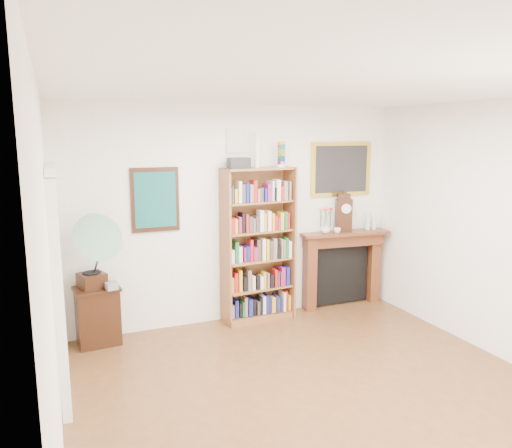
{
  "coord_description": "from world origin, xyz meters",
  "views": [
    {
      "loc": [
        -2.2,
        -3.51,
        2.44
      ],
      "look_at": [
        -0.09,
        1.6,
        1.43
      ],
      "focal_mm": 35.0,
      "sensor_mm": 36.0,
      "label": 1
    }
  ],
  "objects": [
    {
      "name": "gilt_painting",
      "position": [
        1.55,
        2.48,
        1.95
      ],
      "size": [
        0.95,
        0.04,
        0.75
      ],
      "color": "gold",
      "rests_on": "back_wall"
    },
    {
      "name": "bottle_right",
      "position": [
        2.04,
        2.34,
        1.18
      ],
      "size": [
        0.06,
        0.06,
        0.2
      ],
      "primitive_type": "cylinder",
      "color": "silver",
      "rests_on": "fireplace"
    },
    {
      "name": "room",
      "position": [
        0.0,
        0.0,
        1.4
      ],
      "size": [
        4.51,
        5.01,
        2.81
      ],
      "color": "#58351A",
      "rests_on": "ground"
    },
    {
      "name": "side_cabinet",
      "position": [
        -1.8,
        2.3,
        0.35
      ],
      "size": [
        0.54,
        0.42,
        0.69
      ],
      "primitive_type": "cube",
      "rotation": [
        0.0,
        0.0,
        0.1
      ],
      "color": "black",
      "rests_on": "floor"
    },
    {
      "name": "bottle_left",
      "position": [
        1.95,
        2.37,
        1.2
      ],
      "size": [
        0.07,
        0.07,
        0.24
      ],
      "primitive_type": "cylinder",
      "color": "silver",
      "rests_on": "fireplace"
    },
    {
      "name": "teal_poster",
      "position": [
        -1.05,
        2.48,
        1.65
      ],
      "size": [
        0.58,
        0.04,
        0.78
      ],
      "color": "black",
      "rests_on": "back_wall"
    },
    {
      "name": "small_picture",
      "position": [
        0.0,
        2.48,
        2.35
      ],
      "size": [
        0.26,
        0.04,
        0.3
      ],
      "color": "white",
      "rests_on": "back_wall"
    },
    {
      "name": "mantel_clock",
      "position": [
        1.55,
        2.38,
        1.34
      ],
      "size": [
        0.26,
        0.21,
        0.53
      ],
      "rotation": [
        0.0,
        0.0,
        -0.42
      ],
      "color": "black",
      "rests_on": "fireplace"
    },
    {
      "name": "teacup",
      "position": [
        1.41,
        2.3,
        1.12
      ],
      "size": [
        0.12,
        0.12,
        0.07
      ],
      "primitive_type": "imported",
      "rotation": [
        0.0,
        0.0,
        0.39
      ],
      "color": "silver",
      "rests_on": "fireplace"
    },
    {
      "name": "flower_vase",
      "position": [
        1.25,
        2.36,
        1.15
      ],
      "size": [
        0.17,
        0.17,
        0.14
      ],
      "primitive_type": "imported",
      "rotation": [
        0.0,
        0.0,
        0.34
      ],
      "color": "silver",
      "rests_on": "fireplace"
    },
    {
      "name": "bookshelf",
      "position": [
        0.23,
        2.31,
        1.13
      ],
      "size": [
        0.95,
        0.4,
        2.32
      ],
      "rotation": [
        0.0,
        0.0,
        0.08
      ],
      "color": "brown",
      "rests_on": "floor"
    },
    {
      "name": "door_casing",
      "position": [
        -2.21,
        1.2,
        1.26
      ],
      "size": [
        0.08,
        1.02,
        2.17
      ],
      "color": "white",
      "rests_on": "left_wall"
    },
    {
      "name": "fireplace",
      "position": [
        1.56,
        2.4,
        0.63
      ],
      "size": [
        1.31,
        0.42,
        1.08
      ],
      "rotation": [
        0.0,
        0.0,
        -0.09
      ],
      "color": "#502412",
      "rests_on": "floor"
    },
    {
      "name": "gramophone",
      "position": [
        -1.84,
        2.17,
        1.2
      ],
      "size": [
        0.73,
        0.82,
        0.9
      ],
      "rotation": [
        0.0,
        0.0,
        0.32
      ],
      "color": "black",
      "rests_on": "side_cabinet"
    },
    {
      "name": "cd_stack",
      "position": [
        -1.64,
        2.15,
        0.73
      ],
      "size": [
        0.14,
        0.14,
        0.08
      ],
      "primitive_type": "cube",
      "rotation": [
        0.0,
        0.0,
        0.23
      ],
      "color": "#B3B1BE",
      "rests_on": "side_cabinet"
    }
  ]
}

